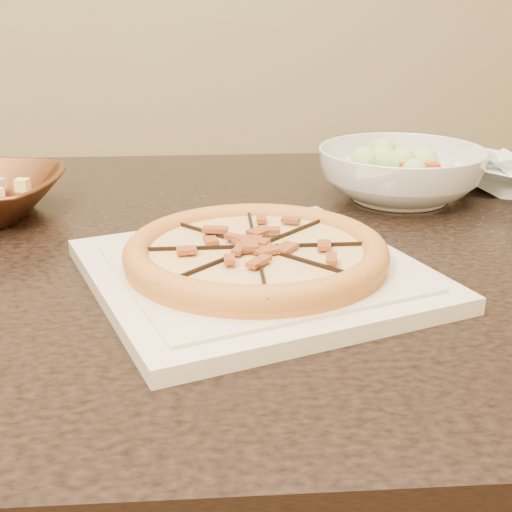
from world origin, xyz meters
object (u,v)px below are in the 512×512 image
(dining_table, at_px, (153,308))
(salad_bowl, at_px, (401,174))
(plate, at_px, (256,273))
(pizza, at_px, (256,253))

(dining_table, relative_size, salad_bowl, 6.43)
(dining_table, distance_m, plate, 0.21)
(plate, distance_m, pizza, 0.02)
(dining_table, distance_m, pizza, 0.23)
(pizza, bearing_deg, salad_bowl, 47.15)
(pizza, xyz_separation_m, salad_bowl, (0.26, 0.28, 0.00))
(dining_table, height_order, salad_bowl, salad_bowl)
(dining_table, bearing_deg, pizza, -52.71)
(dining_table, height_order, pizza, pizza)
(salad_bowl, bearing_deg, pizza, -132.85)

